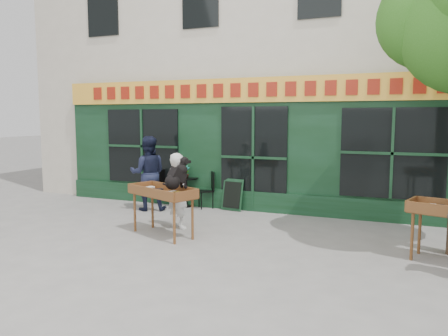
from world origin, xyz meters
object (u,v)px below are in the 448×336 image
Objects in this scene: book_cart_center at (162,195)px; dog at (177,172)px; woman at (178,191)px; bistro_table at (187,186)px; man_left at (148,173)px.

dog is at bearing 15.01° from book_cart_center.
bistro_table is at bearing -44.62° from woman.
bistro_table is (-0.84, 2.71, -0.28)m from book_cart_center.
book_cart_center is at bearing 113.14° from woman.
dog is at bearing 139.70° from woman.
bistro_table is (-1.19, 2.76, -0.75)m from dog.
bistro_table is (-0.84, 2.06, -0.26)m from woman.
woman is 2.24m from bistro_table.
bistro_table is at bearing 136.51° from dog.
man_left is at bearing 151.32° from book_cart_center.
man_left is (-1.54, 1.96, 0.11)m from book_cart_center.
woman is at bearing 139.70° from dog.
woman is 2.03m from man_left.
woman is 2.10× the size of bistro_table.
book_cart_center is 2.70× the size of dog.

